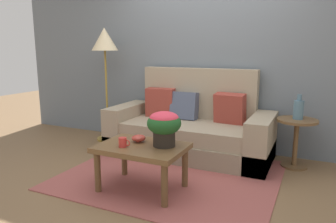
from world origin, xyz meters
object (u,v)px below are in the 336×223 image
Objects in this scene: couch at (190,130)px; coffee_table at (142,152)px; coffee_mug at (123,142)px; snack_bowl at (139,138)px; side_table at (296,134)px; floor_lamp at (105,47)px; potted_plant at (164,125)px; table_vase at (299,109)px.

couch is 1.23m from coffee_table.
couch reaches higher than coffee_mug.
coffee_mug reaches higher than coffee_table.
snack_bowl is at bearing 133.55° from coffee_table.
floor_lamp reaches higher than side_table.
table_vase is at bearing 47.91° from potted_plant.
potted_plant is 2.37× the size of snack_bowl.
potted_plant is at bearing -81.07° from couch.
side_table is 1.85m from snack_bowl.
floor_lamp is at bearing 135.97° from snack_bowl.
couch is 7.31× the size of table_vase.
side_table is 4.78× the size of coffee_mug.
snack_bowl is 0.49× the size of table_vase.
floor_lamp reaches higher than potted_plant.
potted_plant reaches higher than side_table.
snack_bowl is 1.87m from table_vase.
coffee_mug is (-0.14, -0.12, 0.12)m from coffee_table.
table_vase is at bearing 44.86° from coffee_table.
coffee_mug is 0.22m from snack_bowl.
couch is 1.29m from side_table.
side_table reaches higher than coffee_mug.
coffee_mug is at bearing -135.62° from side_table.
snack_bowl is (-1.40, -1.21, 0.10)m from side_table.
floor_lamp is at bearing 141.51° from potted_plant.
couch reaches higher than table_vase.
snack_bowl is at bearing -44.03° from floor_lamp.
table_vase is at bearing 78.87° from side_table.
side_table is at bearing -0.31° from floor_lamp.
side_table is at bearing -101.13° from table_vase.
couch is 14.81× the size of snack_bowl.
side_table reaches higher than snack_bowl.
floor_lamp reaches higher than table_vase.
coffee_table is 2.93× the size of table_vase.
coffee_table is 2.51× the size of potted_plant.
couch is 1.22m from potted_plant.
couch is at bearing 89.01° from coffee_table.
couch is 3.63× the size of side_table.
side_table is 0.30m from table_vase.
snack_bowl is at bearing 77.03° from coffee_mug.
potted_plant is (-1.11, -1.22, 0.27)m from side_table.
coffee_mug is (-0.16, -1.35, 0.17)m from couch.
table_vase is (1.31, 1.31, 0.31)m from coffee_table.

